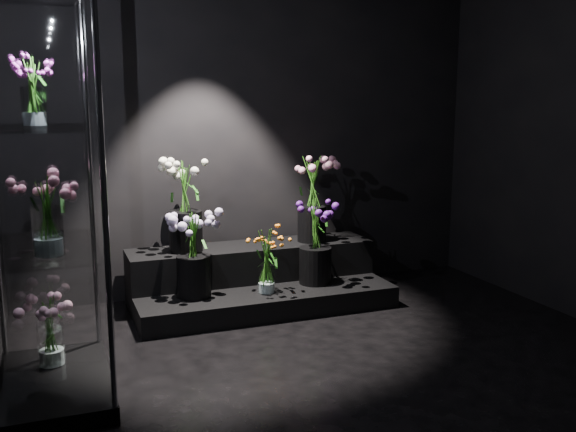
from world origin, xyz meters
TOP-DOWN VIEW (x-y plane):
  - floor at (0.00, 0.00)m, footprint 4.00×4.00m
  - wall_back at (0.00, 2.00)m, footprint 4.00×0.00m
  - display_riser at (-0.12, 1.60)m, footprint 2.00×0.89m
  - display_case at (-1.68, 0.42)m, footprint 0.59×0.98m
  - bouquet_orange_bells at (-0.14, 1.29)m, footprint 0.32×0.32m
  - bouquet_lilac at (-0.68, 1.39)m, footprint 0.41×0.41m
  - bouquet_purple at (0.31, 1.40)m, footprint 0.42×0.42m
  - bouquet_cream_roses at (-0.67, 1.70)m, footprint 0.48×0.48m
  - bouquet_pink_roses at (0.40, 1.68)m, footprint 0.38×0.38m
  - bouquet_case_pink at (-1.67, 0.22)m, footprint 0.33×0.33m
  - bouquet_case_magenta at (-1.70, 0.54)m, footprint 0.23×0.23m
  - bouquet_case_base_pink at (-1.70, 0.61)m, footprint 0.37×0.37m

SIDE VIEW (x-z plane):
  - floor at x=0.00m, z-range 0.00..0.00m
  - display_riser at x=-0.12m, z-range -0.04..0.41m
  - bouquet_case_base_pink at x=-1.70m, z-range 0.11..0.54m
  - bouquet_orange_bells at x=-0.14m, z-range 0.17..0.67m
  - bouquet_lilac at x=-0.68m, z-range 0.20..0.84m
  - bouquet_purple at x=0.31m, z-range 0.19..0.87m
  - bouquet_cream_roses at x=-0.67m, z-range 0.49..1.19m
  - bouquet_pink_roses at x=0.40m, z-range 0.49..1.21m
  - bouquet_case_pink at x=-1.67m, z-range 0.86..1.25m
  - display_case at x=-1.68m, z-range 0.00..2.17m
  - wall_back at x=0.00m, z-range -0.60..3.40m
  - bouquet_case_magenta at x=-1.70m, z-range 1.49..1.85m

